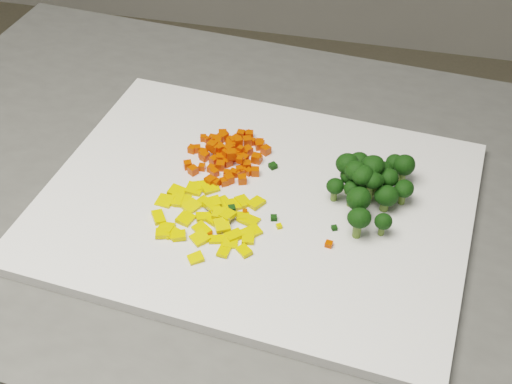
% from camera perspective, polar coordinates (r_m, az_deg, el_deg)
% --- Properties ---
extents(cutting_board, '(0.49, 0.40, 0.01)m').
position_cam_1_polar(cutting_board, '(0.78, 0.00, -0.88)').
color(cutting_board, silver).
rests_on(cutting_board, counter_block).
extents(carrot_pile, '(0.10, 0.10, 0.03)m').
position_cam_1_polar(carrot_pile, '(0.82, -2.12, 3.44)').
color(carrot_pile, red).
rests_on(carrot_pile, cutting_board).
extents(pepper_pile, '(0.12, 0.12, 0.02)m').
position_cam_1_polar(pepper_pile, '(0.75, -3.86, -1.98)').
color(pepper_pile, gold).
rests_on(pepper_pile, cutting_board).
extents(broccoli_pile, '(0.12, 0.12, 0.06)m').
position_cam_1_polar(broccoli_pile, '(0.77, 8.47, 1.01)').
color(broccoli_pile, black).
rests_on(broccoli_pile, cutting_board).
extents(carrot_cube_0, '(0.01, 0.01, 0.01)m').
position_cam_1_polar(carrot_cube_0, '(0.81, -1.55, 1.48)').
color(carrot_cube_0, red).
rests_on(carrot_cube_0, carrot_pile).
extents(carrot_cube_1, '(0.01, 0.01, 0.01)m').
position_cam_1_polar(carrot_cube_1, '(0.84, -3.21, 3.52)').
color(carrot_cube_1, red).
rests_on(carrot_cube_1, carrot_pile).
extents(carrot_cube_2, '(0.01, 0.01, 0.01)m').
position_cam_1_polar(carrot_cube_2, '(0.81, -0.06, 1.64)').
color(carrot_cube_2, red).
rests_on(carrot_cube_2, carrot_pile).
extents(carrot_cube_3, '(0.01, 0.01, 0.01)m').
position_cam_1_polar(carrot_cube_3, '(0.82, 0.03, 2.71)').
color(carrot_cube_3, red).
rests_on(carrot_cube_3, carrot_pile).
extents(carrot_cube_4, '(0.01, 0.01, 0.01)m').
position_cam_1_polar(carrot_cube_4, '(0.79, -2.56, 0.82)').
color(carrot_cube_4, red).
rests_on(carrot_cube_4, carrot_pile).
extents(carrot_cube_5, '(0.01, 0.01, 0.01)m').
position_cam_1_polar(carrot_cube_5, '(0.84, -3.06, 3.98)').
color(carrot_cube_5, red).
rests_on(carrot_cube_5, carrot_pile).
extents(carrot_cube_6, '(0.01, 0.01, 0.01)m').
position_cam_1_polar(carrot_cube_6, '(0.80, -2.18, 1.04)').
color(carrot_cube_6, red).
rests_on(carrot_cube_6, carrot_pile).
extents(carrot_cube_7, '(0.01, 0.01, 0.01)m').
position_cam_1_polar(carrot_cube_7, '(0.83, -3.31, 3.53)').
color(carrot_cube_7, red).
rests_on(carrot_cube_7, carrot_pile).
extents(carrot_cube_8, '(0.01, 0.01, 0.01)m').
position_cam_1_polar(carrot_cube_8, '(0.82, -2.27, 2.40)').
color(carrot_cube_8, red).
rests_on(carrot_cube_8, carrot_pile).
extents(carrot_cube_9, '(0.01, 0.01, 0.01)m').
position_cam_1_polar(carrot_cube_9, '(0.79, -3.25, 0.75)').
color(carrot_cube_9, red).
rests_on(carrot_cube_9, carrot_pile).
extents(carrot_cube_10, '(0.01, 0.01, 0.01)m').
position_cam_1_polar(carrot_cube_10, '(0.81, -1.81, 1.54)').
color(carrot_cube_10, red).
rests_on(carrot_cube_10, carrot_pile).
extents(carrot_cube_11, '(0.01, 0.01, 0.01)m').
position_cam_1_polar(carrot_cube_11, '(0.86, -2.17, 4.26)').
color(carrot_cube_11, red).
rests_on(carrot_cube_11, carrot_pile).
extents(carrot_cube_12, '(0.01, 0.01, 0.01)m').
position_cam_1_polar(carrot_cube_12, '(0.83, -0.91, 3.18)').
color(carrot_cube_12, red).
rests_on(carrot_cube_12, carrot_pile).
extents(carrot_cube_13, '(0.01, 0.01, 0.01)m').
position_cam_1_polar(carrot_cube_13, '(0.81, -1.98, 3.03)').
color(carrot_cube_13, red).
rests_on(carrot_cube_13, carrot_pile).
extents(carrot_cube_14, '(0.01, 0.01, 0.01)m').
position_cam_1_polar(carrot_cube_14, '(0.85, -1.63, 4.26)').
color(carrot_cube_14, red).
rests_on(carrot_cube_14, carrot_pile).
extents(carrot_cube_15, '(0.01, 0.01, 0.01)m').
position_cam_1_polar(carrot_cube_15, '(0.82, -2.22, 3.44)').
color(carrot_cube_15, red).
rests_on(carrot_cube_15, carrot_pile).
extents(carrot_cube_16, '(0.01, 0.01, 0.01)m').
position_cam_1_polar(carrot_cube_16, '(0.84, -3.59, 3.68)').
color(carrot_cube_16, red).
rests_on(carrot_cube_16, carrot_pile).
extents(carrot_cube_17, '(0.01, 0.01, 0.01)m').
position_cam_1_polar(carrot_cube_17, '(0.85, -0.30, 4.06)').
color(carrot_cube_17, red).
rests_on(carrot_cube_17, carrot_pile).
extents(carrot_cube_18, '(0.01, 0.01, 0.01)m').
position_cam_1_polar(carrot_cube_18, '(0.81, -3.60, 1.87)').
color(carrot_cube_18, red).
rests_on(carrot_cube_18, carrot_pile).
extents(carrot_cube_19, '(0.01, 0.01, 0.01)m').
position_cam_1_polar(carrot_cube_19, '(0.84, 0.79, 3.37)').
color(carrot_cube_19, red).
rests_on(carrot_cube_19, carrot_pile).
extents(carrot_cube_20, '(0.01, 0.01, 0.01)m').
position_cam_1_polar(carrot_cube_20, '(0.84, -3.31, 3.51)').
color(carrot_cube_20, red).
rests_on(carrot_cube_20, carrot_pile).
extents(carrot_cube_21, '(0.01, 0.01, 0.01)m').
position_cam_1_polar(carrot_cube_21, '(0.83, -2.91, 3.51)').
color(carrot_cube_21, red).
rests_on(carrot_cube_21, carrot_pile).
extents(carrot_cube_22, '(0.01, 0.01, 0.01)m').
position_cam_1_polar(carrot_cube_22, '(0.86, -1.22, 4.63)').
color(carrot_cube_22, red).
rests_on(carrot_cube_22, carrot_pile).
extents(carrot_cube_23, '(0.01, 0.01, 0.01)m').
position_cam_1_polar(carrot_cube_23, '(0.83, -1.24, 3.45)').
color(carrot_cube_23, red).
rests_on(carrot_cube_23, carrot_pile).
extents(carrot_cube_24, '(0.01, 0.01, 0.01)m').
position_cam_1_polar(carrot_cube_24, '(0.80, -2.34, 1.50)').
color(carrot_cube_24, red).
rests_on(carrot_cube_24, carrot_pile).
extents(carrot_cube_25, '(0.01, 0.01, 0.01)m').
position_cam_1_polar(carrot_cube_25, '(0.82, -3.39, 2.55)').
color(carrot_cube_25, red).
rests_on(carrot_cube_25, carrot_pile).
extents(carrot_cube_26, '(0.01, 0.01, 0.01)m').
position_cam_1_polar(carrot_cube_26, '(0.84, -4.72, 3.46)').
color(carrot_cube_26, red).
rests_on(carrot_cube_26, carrot_pile).
extents(carrot_cube_27, '(0.01, 0.01, 0.01)m').
position_cam_1_polar(carrot_cube_27, '(0.81, -1.04, 1.70)').
color(carrot_cube_27, red).
rests_on(carrot_cube_27, carrot_pile).
extents(carrot_cube_28, '(0.01, 0.01, 0.01)m').
position_cam_1_polar(carrot_cube_28, '(0.83, -2.18, 3.26)').
color(carrot_cube_28, red).
rests_on(carrot_cube_28, carrot_pile).
extents(carrot_cube_29, '(0.01, 0.01, 0.01)m').
position_cam_1_polar(carrot_cube_29, '(0.81, -1.32, 1.79)').
color(carrot_cube_29, red).
rests_on(carrot_cube_29, carrot_pile).
extents(carrot_cube_30, '(0.01, 0.01, 0.01)m').
position_cam_1_polar(carrot_cube_30, '(0.83, -4.14, 2.86)').
color(carrot_cube_30, red).
rests_on(carrot_cube_30, carrot_pile).
extents(carrot_cube_31, '(0.01, 0.01, 0.01)m').
position_cam_1_polar(carrot_cube_31, '(0.83, -0.69, 3.31)').
color(carrot_cube_31, red).
rests_on(carrot_cube_31, carrot_pile).
extents(carrot_cube_32, '(0.01, 0.01, 0.01)m').
position_cam_1_polar(carrot_cube_32, '(0.82, -2.86, 2.72)').
color(carrot_cube_32, red).
rests_on(carrot_cube_32, carrot_pile).
extents(carrot_cube_33, '(0.01, 0.01, 0.01)m').
position_cam_1_polar(carrot_cube_33, '(0.86, -2.66, 4.43)').
color(carrot_cube_33, red).
rests_on(carrot_cube_33, carrot_pile).
extents(carrot_cube_34, '(0.01, 0.01, 0.01)m').
position_cam_1_polar(carrot_cube_34, '(0.79, -1.11, 1.01)').
color(carrot_cube_34, red).
rests_on(carrot_cube_34, carrot_pile).
extents(carrot_cube_35, '(0.01, 0.01, 0.01)m').
position_cam_1_polar(carrot_cube_35, '(0.83, -1.30, 2.99)').
color(carrot_cube_35, red).
rests_on(carrot_cube_35, carrot_pile).
extents(carrot_cube_36, '(0.01, 0.01, 0.01)m').
position_cam_1_polar(carrot_cube_36, '(0.84, -2.90, 3.40)').
color(carrot_cube_36, red).
rests_on(carrot_cube_36, carrot_pile).
extents(carrot_cube_37, '(0.01, 0.01, 0.01)m').
position_cam_1_polar(carrot_cube_37, '(0.82, -2.35, 3.14)').
color(carrot_cube_37, red).
rests_on(carrot_cube_37, carrot_pile).
extents(carrot_cube_38, '(0.01, 0.01, 0.01)m').
position_cam_1_polar(carrot_cube_38, '(0.81, -5.06, 1.74)').
color(carrot_cube_38, red).
rests_on(carrot_cube_38, carrot_pile).
extents(carrot_cube_39, '(0.01, 0.01, 0.01)m').
position_cam_1_polar(carrot_cube_39, '(0.85, -3.08, 4.18)').
color(carrot_cube_39, red).
rests_on(carrot_cube_39, carrot_pile).
extents(carrot_cube_40, '(0.01, 0.01, 0.01)m').
position_cam_1_polar(carrot_cube_40, '(0.83, -1.33, 3.17)').
color(carrot_cube_40, red).
rests_on(carrot_cube_40, carrot_pile).
extents(carrot_cube_41, '(0.01, 0.01, 0.01)m').
position_cam_1_polar(carrot_cube_41, '(0.85, 0.28, 3.93)').
color(carrot_cube_41, red).
rests_on(carrot_cube_41, carrot_pile).
extents(carrot_cube_42, '(0.01, 0.01, 0.01)m').
position_cam_1_polar(carrot_cube_42, '(0.86, -4.23, 4.33)').
color(carrot_cube_42, red).
rests_on(carrot_cube_42, carrot_pile).
extents(carrot_cube_43, '(0.01, 0.01, 0.01)m').
position_cam_1_polar(carrot_cube_43, '(0.81, -0.73, 2.14)').
color(carrot_cube_43, red).
rests_on(carrot_cube_43, carrot_pile).
extents(carrot_cube_44, '(0.01, 0.01, 0.01)m').
position_cam_1_polar(carrot_cube_44, '(0.83, -3.53, 3.70)').
color(carrot_cube_44, red).
rests_on(carrot_cube_44, carrot_pile).
extents(carrot_cube_45, '(0.01, 0.01, 0.01)m').
position_cam_1_polar(carrot_cube_45, '(0.84, -1.95, 3.29)').
color(carrot_cube_45, red).
rests_on(carrot_cube_45, carrot_pile).
extents(carrot_cube_46, '(0.01, 0.01, 0.01)m').
position_cam_1_polar(carrot_cube_46, '(0.82, -0.95, 2.15)').
color(carrot_cube_46, red).
rests_on(carrot_cube_46, carrot_pile).
extents(carrot_cube_47, '(0.01, 0.01, 0.01)m').
position_cam_1_polar(carrot_cube_47, '(0.84, -5.13, 3.43)').
color(carrot_cube_47, red).
rests_on(carrot_cube_47, carrot_pile).
extents(carrot_cube_48, '(0.01, 0.01, 0.01)m').
position_cam_1_polar(carrot_cube_48, '(0.85, -3.29, 3.82)').
color(carrot_cube_48, red).
rests_on(carrot_cube_48, carrot_pile).
extents(carrot_cube_49, '(0.01, 0.01, 0.01)m').
position_cam_1_polar(carrot_cube_49, '(0.80, -2.19, 1.25)').
color(carrot_cube_49, red).
rests_on(carrot_cube_49, carrot_pile).
extents(carrot_cube_50, '(0.01, 0.01, 0.01)m').
position_cam_1_polar(carrot_cube_50, '(0.85, -3.10, 4.18)').
color(carrot_cube_50, red).
rests_on(carrot_cube_50, carrot_pile).
extents(carrot_cube_51, '(0.01, 0.01, 0.01)m').
position_cam_1_polar(carrot_cube_51, '(0.81, -1.30, 2.60)').
color(carrot_cube_51, red).
rests_on(carrot_cube_51, carrot_pile).
extents(carrot_cube_52, '(0.01, 0.01, 0.01)m').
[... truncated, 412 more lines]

